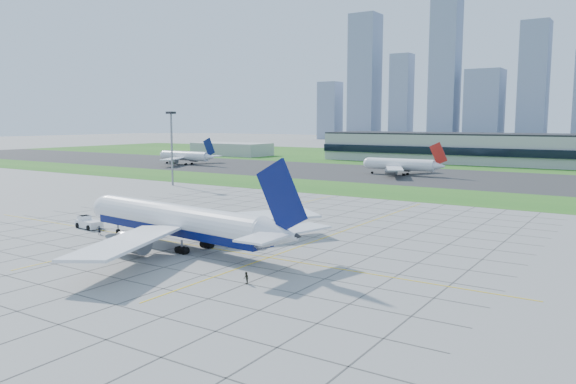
% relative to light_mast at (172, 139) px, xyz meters
% --- Properties ---
extents(ground, '(1400.00, 1400.00, 0.00)m').
position_rel_light_mast_xyz_m(ground, '(70.00, -65.00, -16.18)').
color(ground, gray).
rests_on(ground, ground).
extents(grass_median, '(700.00, 35.00, 0.04)m').
position_rel_light_mast_xyz_m(grass_median, '(70.00, 25.00, -16.16)').
color(grass_median, '#235F1B').
rests_on(grass_median, ground).
extents(asphalt_taxiway, '(700.00, 75.00, 0.04)m').
position_rel_light_mast_xyz_m(asphalt_taxiway, '(70.00, 80.00, -16.15)').
color(asphalt_taxiway, '#383838').
rests_on(asphalt_taxiway, ground).
extents(grass_far, '(700.00, 145.00, 0.04)m').
position_rel_light_mast_xyz_m(grass_far, '(70.00, 190.00, -16.16)').
color(grass_far, '#235F1B').
rests_on(grass_far, ground).
extents(apron_markings, '(120.00, 130.00, 0.03)m').
position_rel_light_mast_xyz_m(apron_markings, '(70.43, -53.91, -16.17)').
color(apron_markings, '#474744').
rests_on(apron_markings, ground).
extents(service_block, '(50.00, 25.00, 8.00)m').
position_rel_light_mast_xyz_m(service_block, '(-90.00, 145.00, -12.18)').
color(service_block, '#B7B7B2').
rests_on(service_block, ground).
extents(light_mast, '(2.50, 2.50, 25.60)m').
position_rel_light_mast_xyz_m(light_mast, '(0.00, 0.00, 0.00)').
color(light_mast, gray).
rests_on(light_mast, ground).
extents(city_skyline, '(523.00, 32.40, 160.00)m').
position_rel_light_mast_xyz_m(city_skyline, '(61.29, 455.00, 42.91)').
color(city_skyline, '#7F8CA6').
rests_on(city_skyline, ground).
extents(airliner, '(54.10, 54.56, 17.04)m').
position_rel_light_mast_xyz_m(airliner, '(70.14, -69.45, -11.52)').
color(airliner, white).
rests_on(airliner, ground).
extents(pushback_tug, '(9.31, 3.79, 2.56)m').
position_rel_light_mast_xyz_m(pushback_tug, '(41.41, -66.85, -15.04)').
color(pushback_tug, white).
rests_on(pushback_tug, ground).
extents(crew_near, '(0.53, 0.71, 1.76)m').
position_rel_light_mast_xyz_m(crew_near, '(48.92, -69.95, -15.30)').
color(crew_near, black).
rests_on(crew_near, ground).
extents(crew_far, '(1.06, 1.06, 1.73)m').
position_rel_light_mast_xyz_m(crew_far, '(94.10, -81.18, -15.32)').
color(crew_far, black).
rests_on(crew_far, ground).
extents(distant_jet_0, '(34.66, 42.66, 14.08)m').
position_rel_light_mast_xyz_m(distant_jet_0, '(-60.64, 71.09, -11.70)').
color(distant_jet_0, white).
rests_on(distant_jet_0, ground).
extents(distant_jet_1, '(33.79, 42.66, 14.08)m').
position_rel_light_mast_xyz_m(distant_jet_1, '(53.50, 78.04, -11.70)').
color(distant_jet_1, white).
rests_on(distant_jet_1, ground).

